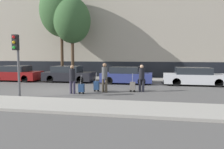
{
  "coord_description": "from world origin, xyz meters",
  "views": [
    {
      "loc": [
        6.24,
        -12.64,
        2.26
      ],
      "look_at": [
        3.46,
        1.8,
        0.95
      ],
      "focal_mm": 35.0,
      "sensor_mm": 36.0,
      "label": 1
    }
  ],
  "objects": [
    {
      "name": "parked_car_0",
      "position": [
        -5.57,
        4.5,
        0.63
      ],
      "size": [
        4.1,
        1.9,
        1.33
      ],
      "color": "maroon",
      "rests_on": "ground_plane"
    },
    {
      "name": "ground_plane",
      "position": [
        0.0,
        0.0,
        0.0
      ],
      "size": [
        80.0,
        80.0,
        0.0
      ],
      "primitive_type": "plane",
      "color": "#565451"
    },
    {
      "name": "bare_tree_down_street",
      "position": [
        -2.53,
        7.27,
        6.45
      ],
      "size": [
        4.05,
        4.05,
        8.82
      ],
      "color": "#4C3826",
      "rests_on": "sidewalk_far"
    },
    {
      "name": "traffic_light",
      "position": [
        -0.8,
        -2.37,
        2.38
      ],
      "size": [
        0.28,
        0.47,
        3.31
      ],
      "color": "#515154",
      "rests_on": "ground_plane"
    },
    {
      "name": "parked_car_1",
      "position": [
        -0.84,
        4.68,
        0.63
      ],
      "size": [
        4.14,
        1.89,
        1.34
      ],
      "color": "black",
      "rests_on": "ground_plane"
    },
    {
      "name": "parked_car_3",
      "position": [
        9.26,
        4.54,
        0.63
      ],
      "size": [
        4.62,
        1.79,
        1.33
      ],
      "color": "silver",
      "rests_on": "ground_plane"
    },
    {
      "name": "trolley_left",
      "position": [
        2.11,
        -0.63,
        0.35
      ],
      "size": [
        0.34,
        0.29,
        1.12
      ],
      "color": "navy",
      "rests_on": "ground_plane"
    },
    {
      "name": "building_facade",
      "position": [
        0.0,
        10.71,
        5.21
      ],
      "size": [
        28.0,
        3.08,
        10.45
      ],
      "color": "#A89E8C",
      "rests_on": "ground_plane"
    },
    {
      "name": "pedestrian_left",
      "position": [
        1.56,
        -0.62,
        0.95
      ],
      "size": [
        0.35,
        0.34,
        1.68
      ],
      "rotation": [
        0.0,
        0.0,
        3.13
      ],
      "color": "#383347",
      "rests_on": "ground_plane"
    },
    {
      "name": "parked_bicycle",
      "position": [
        2.86,
        6.73,
        0.49
      ],
      "size": [
        1.77,
        0.06,
        0.96
      ],
      "color": "black",
      "rests_on": "sidewalk_far"
    },
    {
      "name": "sidewalk_far",
      "position": [
        0.0,
        7.0,
        0.06
      ],
      "size": [
        28.0,
        3.0,
        0.12
      ],
      "color": "#A39E93",
      "rests_on": "ground_plane"
    },
    {
      "name": "pedestrian_center",
      "position": [
        3.3,
        0.23,
        1.01
      ],
      "size": [
        0.35,
        0.34,
        1.78
      ],
      "rotation": [
        0.0,
        0.0,
        -0.19
      ],
      "color": "#4C4233",
      "rests_on": "ground_plane"
    },
    {
      "name": "sidewalk_near",
      "position": [
        0.0,
        -3.75,
        0.06
      ],
      "size": [
        28.0,
        2.5,
        0.12
      ],
      "color": "#A39E93",
      "rests_on": "ground_plane"
    },
    {
      "name": "trolley_right",
      "position": [
        4.97,
        0.67,
        0.37
      ],
      "size": [
        0.34,
        0.29,
        1.16
      ],
      "color": "slate",
      "rests_on": "ground_plane"
    },
    {
      "name": "bare_tree_near_crossing",
      "position": [
        -1.14,
        6.48,
        5.37
      ],
      "size": [
        3.36,
        3.36,
        7.33
      ],
      "color": "#4C3826",
      "rests_on": "sidewalk_far"
    },
    {
      "name": "pedestrian_right",
      "position": [
        5.51,
        0.77,
        0.95
      ],
      "size": [
        0.35,
        0.34,
        1.67
      ],
      "rotation": [
        0.0,
        0.0,
        0.19
      ],
      "color": "#23232D",
      "rests_on": "ground_plane"
    },
    {
      "name": "parked_car_2",
      "position": [
        4.07,
        4.52,
        0.63
      ],
      "size": [
        4.01,
        1.73,
        1.33
      ],
      "color": "navy",
      "rests_on": "ground_plane"
    },
    {
      "name": "trolley_center",
      "position": [
        2.76,
        0.33,
        0.38
      ],
      "size": [
        0.34,
        0.29,
        1.19
      ],
      "color": "navy",
      "rests_on": "ground_plane"
    }
  ]
}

